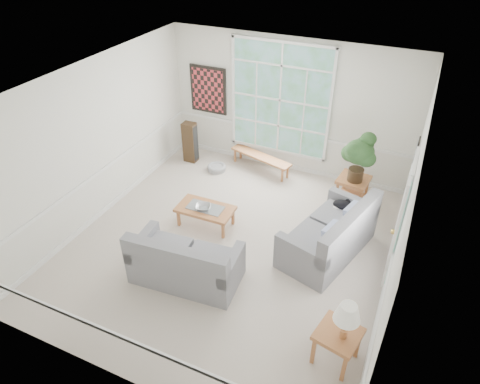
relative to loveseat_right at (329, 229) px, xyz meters
name	(u,v)px	position (x,y,z in m)	size (l,w,h in m)	color
floor	(231,244)	(-1.64, -0.53, -0.51)	(5.50, 6.00, 0.01)	#BEB0A3
ceiling	(228,86)	(-1.64, -0.53, 2.49)	(5.50, 6.00, 0.02)	white
wall_back	(289,107)	(-1.64, 2.47, 0.99)	(5.50, 0.02, 3.00)	silver
wall_front	(113,305)	(-1.64, -3.53, 0.99)	(5.50, 0.02, 3.00)	silver
wall_left	(96,142)	(-4.39, -0.53, 0.99)	(0.02, 6.00, 3.00)	silver
wall_right	(404,217)	(1.11, -0.53, 0.99)	(0.02, 6.00, 3.00)	silver
window_back	(280,100)	(-1.84, 2.43, 1.14)	(2.30, 0.08, 2.40)	white
entry_door	(400,217)	(1.07, 0.07, 0.54)	(0.08, 0.90, 2.10)	white
door_sidelight	(396,236)	(1.07, -0.56, 0.64)	(0.08, 0.26, 1.90)	white
wall_art	(208,90)	(-3.59, 2.42, 1.09)	(0.90, 0.06, 1.10)	maroon
wall_frame_near	(415,157)	(1.07, 1.22, 1.04)	(0.04, 0.26, 0.32)	black
wall_frame_far	(417,147)	(1.07, 1.62, 1.04)	(0.04, 0.26, 0.32)	black
loveseat_right	(329,229)	(0.00, 0.00, 0.00)	(0.97, 1.88, 1.02)	gray
loveseat_front	(186,256)	(-1.93, -1.58, -0.04)	(1.74, 0.90, 0.94)	gray
coffee_table	(206,216)	(-2.31, -0.22, -0.31)	(1.08, 0.59, 0.40)	#AE683A
pewter_bowl	(203,207)	(-2.33, -0.26, -0.06)	(0.34, 0.34, 0.08)	#9FA0A5
window_bench	(261,163)	(-2.12, 2.12, -0.33)	(1.55, 0.30, 0.36)	#AE683A
end_table	(352,191)	(0.07, 1.66, -0.21)	(0.59, 0.59, 0.59)	#AE683A
houseplant	(359,157)	(0.10, 1.60, 0.61)	(0.61, 0.61, 1.04)	#274922
side_table	(336,346)	(0.68, -2.10, -0.23)	(0.55, 0.55, 0.56)	#AE683A
table_lamp	(346,322)	(0.73, -2.14, 0.35)	(0.34, 0.34, 0.59)	silver
pet_bed	(217,168)	(-3.04, 1.67, -0.44)	(0.43, 0.43, 0.13)	gray
floor_speaker	(190,142)	(-3.81, 1.83, -0.02)	(0.30, 0.24, 0.98)	#372616
cat	(343,205)	(0.07, 0.67, 0.10)	(0.36, 0.25, 0.17)	black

